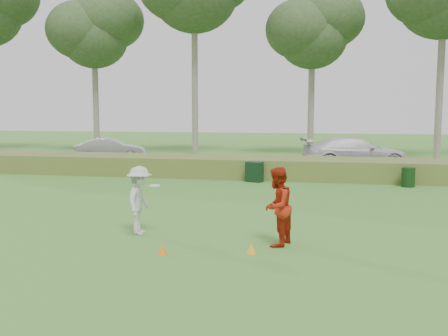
% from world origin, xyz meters
% --- Properties ---
extents(ground, '(120.00, 120.00, 0.00)m').
position_xyz_m(ground, '(0.00, 0.00, 0.00)').
color(ground, '#367627').
rests_on(ground, ground).
extents(reed_strip, '(80.00, 3.00, 0.90)m').
position_xyz_m(reed_strip, '(0.00, 12.00, 0.45)').
color(reed_strip, '#546628').
rests_on(reed_strip, ground).
extents(park_road, '(80.00, 6.00, 0.06)m').
position_xyz_m(park_road, '(0.00, 17.00, 0.03)').
color(park_road, '#2D2D2D').
rests_on(park_road, ground).
extents(tree_2, '(6.50, 6.50, 12.00)m').
position_xyz_m(tree_2, '(-14.00, 24.00, 8.97)').
color(tree_2, gray).
rests_on(tree_2, ground).
extents(tree_4, '(6.24, 6.24, 11.50)m').
position_xyz_m(tree_4, '(2.00, 24.50, 8.59)').
color(tree_4, gray).
rests_on(tree_4, ground).
extents(player_white, '(0.90, 1.15, 1.71)m').
position_xyz_m(player_white, '(-1.42, 0.43, 0.86)').
color(player_white, silver).
rests_on(player_white, ground).
extents(player_red, '(0.91, 1.04, 1.81)m').
position_xyz_m(player_red, '(2.05, 0.02, 0.90)').
color(player_red, '#A9210E').
rests_on(player_red, ground).
extents(cone_orange, '(0.21, 0.21, 0.23)m').
position_xyz_m(cone_orange, '(-0.27, -1.22, 0.11)').
color(cone_orange, orange).
rests_on(cone_orange, ground).
extents(cone_yellow, '(0.21, 0.21, 0.23)m').
position_xyz_m(cone_yellow, '(1.59, -0.74, 0.12)').
color(cone_yellow, '#F4AA19').
rests_on(cone_yellow, ground).
extents(utility_cabinet, '(0.81, 0.65, 0.87)m').
position_xyz_m(utility_cabinet, '(0.07, 10.21, 0.44)').
color(utility_cabinet, black).
rests_on(utility_cabinet, ground).
extents(trash_bin, '(0.55, 0.55, 0.80)m').
position_xyz_m(trash_bin, '(6.42, 10.04, 0.40)').
color(trash_bin, black).
rests_on(trash_bin, ground).
extents(car_mid, '(4.47, 2.79, 1.39)m').
position_xyz_m(car_mid, '(-9.72, 16.97, 0.75)').
color(car_mid, '#B4B5B9').
rests_on(car_mid, park_road).
extents(car_right, '(6.00, 3.49, 1.63)m').
position_xyz_m(car_right, '(4.63, 16.39, 0.88)').
color(car_right, silver).
rests_on(car_right, park_road).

